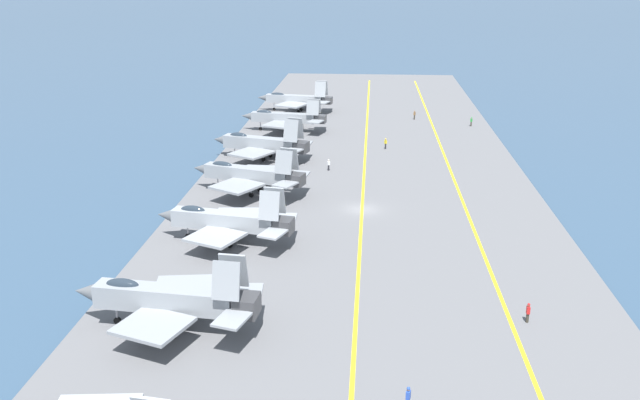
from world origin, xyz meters
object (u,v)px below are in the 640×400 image
Objects in this scene: crew_blue_vest at (408,398)px; crew_red_vest at (528,312)px; crew_green_vest at (471,121)px; parked_jet_third at (226,221)px; parked_jet_fifth at (261,143)px; parked_jet_sixth at (285,118)px; parked_jet_seventh at (296,99)px; crew_white_vest at (329,164)px; parked_jet_second at (168,299)px; crew_yellow_vest at (386,143)px; parked_jet_fourth at (249,174)px; crew_brown_vest at (415,115)px.

crew_red_vest is at bearing -39.35° from crew_blue_vest.
crew_blue_vest is 88.30m from crew_green_vest.
parked_jet_fifth reaches higher than parked_jet_third.
parked_jet_sixth is 17.98m from parked_jet_seventh.
parked_jet_seventh reaches higher than crew_white_vest.
crew_yellow_vest is at bearing -16.92° from parked_jet_second.
parked_jet_third is at bearing 157.24° from crew_yellow_vest.
crew_green_vest is (77.68, -34.14, -1.76)m from parked_jet_second.
crew_red_vest is (-85.36, -28.52, -1.62)m from parked_jet_seventh.
parked_jet_sixth is 8.76× the size of crew_blue_vest.
parked_jet_fourth reaches higher than crew_blue_vest.
parked_jet_seventh reaches higher than crew_red_vest.
crew_red_vest is (-31.56, -28.59, -1.69)m from parked_jet_fourth.
parked_jet_third is at bearing 160.24° from crew_brown_vest.
parked_jet_third is at bearing -178.24° from parked_jet_fourth.
parked_jet_sixth is at bearing -3.84° from parked_jet_fifth.
parked_jet_third is 8.73× the size of crew_brown_vest.
parked_jet_sixth is 82.00m from crew_blue_vest.
parked_jet_fifth is 39.67m from crew_brown_vest.
crew_white_vest is at bearing 23.97° from crew_red_vest.
crew_blue_vest is (-9.24, -18.60, -1.73)m from parked_jet_second.
parked_jet_fourth is 1.00× the size of parked_jet_fifth.
crew_white_vest is (-5.51, -10.61, -1.51)m from parked_jet_fifth.
parked_jet_sixth is at bearing 117.15° from crew_brown_vest.
parked_jet_third is at bearing -177.13° from parked_jet_fifth.
crew_white_vest is (11.52, -9.43, -1.72)m from parked_jet_fourth.
crew_blue_vest is 1.01× the size of crew_yellow_vest.
crew_blue_vest is (-44.12, -18.29, -1.66)m from parked_jet_fourth.
crew_red_vest is (12.56, -10.30, -0.03)m from crew_blue_vest.
parked_jet_seventh is at bearing 12.50° from crew_white_vest.
parked_jet_second reaches higher than parked_jet_sixth.
crew_yellow_vest is at bearing -148.72° from parked_jet_seventh.
parked_jet_sixth reaches higher than crew_brown_vest.
parked_jet_third is 0.97× the size of parked_jet_seventh.
parked_jet_fifth is (33.59, 1.68, -0.06)m from parked_jet_third.
parked_jet_third is at bearing 162.37° from crew_white_vest.
parked_jet_sixth is 73.18m from crew_red_vest.
crew_white_vest is at bearing -17.63° from parked_jet_third.
parked_jet_sixth is at bearing -0.14° from parked_jet_fourth.
crew_blue_vest reaches higher than crew_yellow_vest.
crew_blue_vest is at bearing 169.86° from crew_green_vest.
parked_jet_fourth is 42.62m from crew_red_vest.
parked_jet_fourth is 53.80m from parked_jet_seventh.
crew_green_vest is (6.98, -33.74, -1.55)m from parked_jet_sixth.
parked_jet_third is 0.96× the size of parked_jet_fifth.
parked_jet_third is (18.32, -0.82, -0.21)m from parked_jet_second.
crew_blue_vest is 1.02× the size of crew_brown_vest.
parked_jet_third reaches higher than crew_white_vest.
parked_jet_seventh reaches higher than crew_green_vest.
parked_jet_seventh is 43.34m from crew_white_vest.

